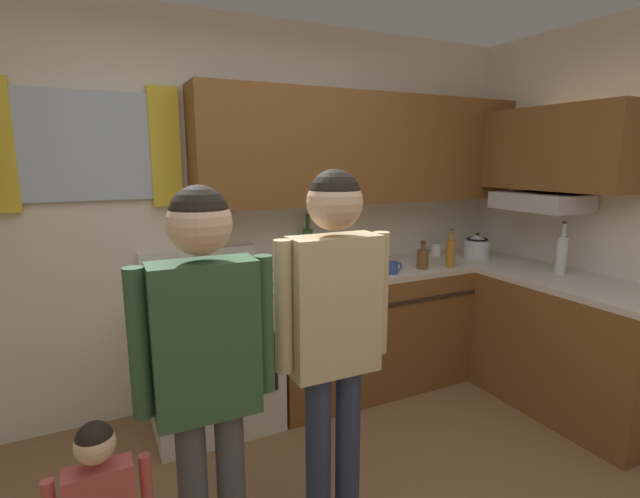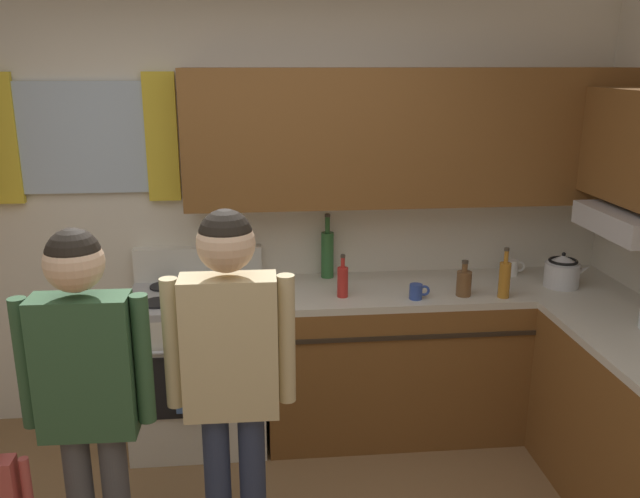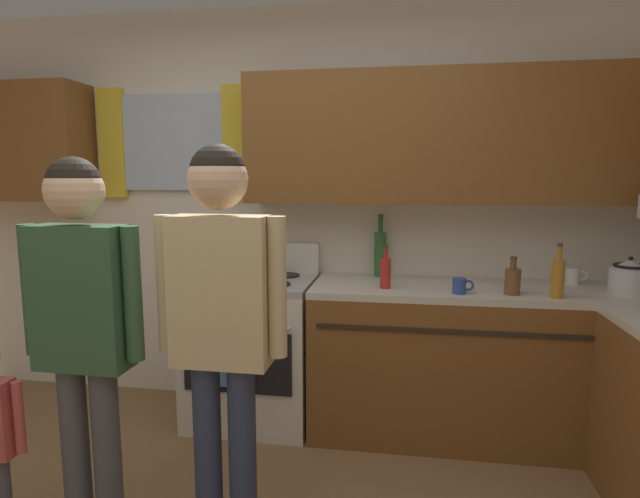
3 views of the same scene
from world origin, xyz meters
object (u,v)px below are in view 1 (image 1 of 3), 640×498
at_px(bottle_squat_brown, 423,258).
at_px(bottle_oil_amber, 450,253).
at_px(mug_cobalt_blue, 393,268).
at_px(bottle_wine_green, 308,247).
at_px(bottle_tall_clear, 562,254).
at_px(mug_ceramic_white, 437,249).
at_px(bottle_sauce_red, 337,264).
at_px(adult_holding_child, 206,356).
at_px(stove_oven, 212,354).
at_px(stovetop_kettle, 477,246).
at_px(adult_in_plaid, 334,320).

relative_size(bottle_squat_brown, bottle_oil_amber, 0.72).
distance_m(bottle_squat_brown, mug_cobalt_blue, 0.28).
distance_m(bottle_wine_green, bottle_tall_clear, 1.76).
bearing_deg(mug_ceramic_white, bottle_wine_green, 176.35).
xyz_separation_m(bottle_oil_amber, bottle_sauce_red, (-0.89, 0.10, -0.02)).
xyz_separation_m(mug_ceramic_white, adult_holding_child, (-2.21, -1.41, 0.06)).
bearing_deg(bottle_squat_brown, mug_ceramic_white, 39.01).
height_order(stove_oven, stovetop_kettle, stovetop_kettle).
bearing_deg(stovetop_kettle, bottle_tall_clear, -78.40).
distance_m(bottle_squat_brown, adult_holding_child, 2.10).
height_order(stove_oven, adult_holding_child, adult_holding_child).
xyz_separation_m(mug_ceramic_white, adult_in_plaid, (-1.67, -1.35, 0.09)).
bearing_deg(mug_ceramic_white, stove_oven, -175.30).
distance_m(bottle_oil_amber, mug_cobalt_blue, 0.49).
bearing_deg(bottle_tall_clear, bottle_sauce_red, 157.46).
xyz_separation_m(bottle_squat_brown, adult_in_plaid, (-1.26, -1.02, 0.06)).
xyz_separation_m(bottle_squat_brown, stovetop_kettle, (0.62, 0.10, 0.02)).
bearing_deg(bottle_oil_amber, bottle_sauce_red, 173.84).
bearing_deg(bottle_tall_clear, stove_oven, 162.23).
relative_size(bottle_squat_brown, stovetop_kettle, 0.75).
height_order(bottle_sauce_red, adult_holding_child, adult_holding_child).
bearing_deg(stovetop_kettle, bottle_squat_brown, -170.81).
relative_size(mug_ceramic_white, mug_cobalt_blue, 1.09).
xyz_separation_m(bottle_tall_clear, mug_ceramic_white, (-0.34, 0.88, -0.09)).
bearing_deg(stove_oven, bottle_tall_clear, -17.77).
xyz_separation_m(bottle_wine_green, bottle_tall_clear, (1.48, -0.95, -0.01)).
relative_size(bottle_oil_amber, bottle_tall_clear, 0.78).
relative_size(mug_ceramic_white, stovetop_kettle, 0.46).
relative_size(stove_oven, stovetop_kettle, 4.02).
relative_size(stove_oven, bottle_wine_green, 2.79).
bearing_deg(adult_in_plaid, mug_cobalt_blue, 44.96).
bearing_deg(mug_cobalt_blue, bottle_oil_amber, -2.38).
height_order(mug_ceramic_white, stovetop_kettle, stovetop_kettle).
bearing_deg(bottle_oil_amber, bottle_tall_clear, -42.75).
height_order(bottle_oil_amber, mug_cobalt_blue, bottle_oil_amber).
relative_size(bottle_tall_clear, mug_cobalt_blue, 3.20).
distance_m(bottle_squat_brown, bottle_tall_clear, 0.93).
relative_size(bottle_squat_brown, mug_cobalt_blue, 1.79).
xyz_separation_m(bottle_wine_green, adult_holding_child, (-1.08, -1.48, -0.04)).
distance_m(bottle_squat_brown, bottle_sauce_red, 0.68).
relative_size(bottle_squat_brown, bottle_sauce_red, 0.84).
xyz_separation_m(adult_holding_child, adult_in_plaid, (0.54, 0.06, 0.03)).
xyz_separation_m(mug_cobalt_blue, adult_in_plaid, (-0.99, -0.99, 0.09)).
height_order(bottle_sauce_red, adult_in_plaid, adult_in_plaid).
height_order(bottle_tall_clear, adult_in_plaid, adult_in_plaid).
height_order(bottle_sauce_red, bottle_tall_clear, bottle_tall_clear).
relative_size(mug_cobalt_blue, adult_in_plaid, 0.07).
bearing_deg(mug_ceramic_white, adult_in_plaid, -141.15).
height_order(bottle_squat_brown, mug_cobalt_blue, bottle_squat_brown).
bearing_deg(bottle_tall_clear, bottle_squat_brown, 144.00).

